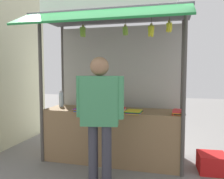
% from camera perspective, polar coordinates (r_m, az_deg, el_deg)
% --- Properties ---
extents(ground_plane, '(20.00, 20.00, 0.00)m').
position_cam_1_polar(ground_plane, '(4.28, -0.00, -16.95)').
color(ground_plane, slate).
extents(stall_counter, '(2.33, 0.65, 0.90)m').
position_cam_1_polar(stall_counter, '(4.14, -0.00, -11.13)').
color(stall_counter, olive).
rests_on(stall_counter, ground).
extents(stall_structure, '(2.53, 1.57, 2.84)m').
position_cam_1_polar(stall_structure, '(4.13, 0.55, 6.67)').
color(stall_structure, '#4C4742').
rests_on(stall_structure, ground).
extents(water_bottle_far_left, '(0.08, 0.08, 0.30)m').
position_cam_1_polar(water_bottle_far_left, '(4.08, -1.76, -2.84)').
color(water_bottle_far_left, silver).
rests_on(water_bottle_far_left, stall_counter).
extents(water_bottle_rear_center, '(0.07, 0.07, 0.25)m').
position_cam_1_polar(water_bottle_rear_center, '(4.22, 0.92, -2.91)').
color(water_bottle_rear_center, silver).
rests_on(water_bottle_rear_center, stall_counter).
extents(water_bottle_front_left, '(0.07, 0.07, 0.24)m').
position_cam_1_polar(water_bottle_front_left, '(4.43, -6.74, -2.63)').
color(water_bottle_front_left, silver).
rests_on(water_bottle_front_left, stall_counter).
extents(water_bottle_right, '(0.07, 0.07, 0.24)m').
position_cam_1_polar(water_bottle_right, '(4.24, -4.72, -3.00)').
color(water_bottle_right, silver).
rests_on(water_bottle_right, stall_counter).
extents(water_bottle_far_right, '(0.08, 0.08, 0.30)m').
position_cam_1_polar(water_bottle_far_right, '(4.49, -12.31, -2.28)').
color(water_bottle_far_right, silver).
rests_on(water_bottle_far_right, stall_counter).
extents(magazine_stack_mid_right, '(0.21, 0.29, 0.07)m').
position_cam_1_polar(magazine_stack_mid_right, '(3.74, 15.94, -5.37)').
color(magazine_stack_mid_right, red).
rests_on(magazine_stack_mid_right, stall_counter).
extents(magazine_stack_front_right, '(0.22, 0.29, 0.05)m').
position_cam_1_polar(magazine_stack_front_right, '(3.94, -7.51, -4.89)').
color(magazine_stack_front_right, orange).
rests_on(magazine_stack_front_right, stall_counter).
extents(magazine_stack_left, '(0.20, 0.25, 0.04)m').
position_cam_1_polar(magazine_stack_left, '(4.00, 1.79, -4.74)').
color(magazine_stack_left, white).
rests_on(magazine_stack_left, stall_counter).
extents(magazine_stack_center, '(0.27, 0.30, 0.04)m').
position_cam_1_polar(magazine_stack_center, '(3.73, 5.35, -5.45)').
color(magazine_stack_center, yellow).
rests_on(magazine_stack_center, stall_counter).
extents(banana_bunch_inner_left, '(0.10, 0.10, 0.25)m').
position_cam_1_polar(banana_bunch_inner_left, '(3.48, 13.76, 14.59)').
color(banana_bunch_inner_left, '#332D23').
extents(banana_bunch_leftmost, '(0.10, 0.10, 0.27)m').
position_cam_1_polar(banana_bunch_leftmost, '(3.54, 3.27, 14.10)').
color(banana_bunch_leftmost, '#332D23').
extents(banana_bunch_inner_right, '(0.11, 0.11, 0.30)m').
position_cam_1_polar(banana_bunch_inner_right, '(3.48, 9.54, 13.89)').
color(banana_bunch_inner_right, '#332D23').
extents(banana_bunch_rightmost, '(0.12, 0.12, 0.27)m').
position_cam_1_polar(banana_bunch_rightmost, '(3.73, -7.11, 13.82)').
color(banana_bunch_rightmost, '#332D23').
extents(vendor_person, '(0.67, 0.30, 1.76)m').
position_cam_1_polar(vendor_person, '(3.16, -3.03, -4.81)').
color(vendor_person, '#383842').
rests_on(vendor_person, ground).
extents(plastic_crate, '(0.44, 0.44, 0.29)m').
position_cam_1_polar(plastic_crate, '(4.11, 23.20, -16.15)').
color(plastic_crate, red).
rests_on(plastic_crate, ground).
extents(neighbour_wall, '(0.20, 2.40, 3.37)m').
position_cam_1_polar(neighbour_wall, '(5.30, -23.89, 5.44)').
color(neighbour_wall, beige).
rests_on(neighbour_wall, ground).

